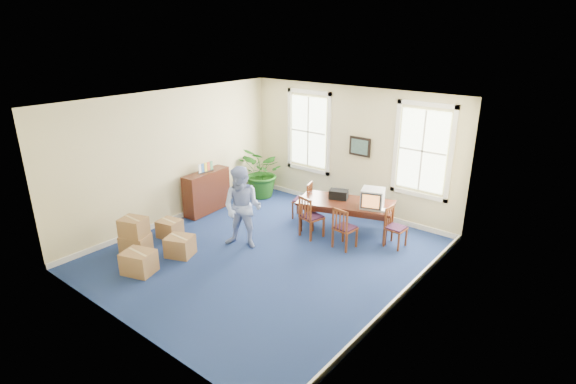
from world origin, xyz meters
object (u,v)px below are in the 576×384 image
Objects in this scene: conference_table at (346,216)px; chair_near_left at (312,216)px; man at (243,208)px; credenza at (207,192)px; crt_tv at (373,198)px; potted_plant at (263,173)px; cardboard_boxes at (145,236)px.

chair_near_left is (-0.44, -0.74, 0.13)m from conference_table.
man is 1.33× the size of credenza.
crt_tv is 0.36× the size of potted_plant.
potted_plant is (-2.57, 1.22, 0.23)m from chair_near_left.
cardboard_boxes is (0.79, -2.41, -0.11)m from credenza.
potted_plant is at bearing 153.92° from crt_tv.
man reaches higher than cardboard_boxes.
man reaches higher than crt_tv.
cardboard_boxes is (-1.33, -1.57, -0.48)m from man.
chair_near_left is 0.73× the size of credenza.
chair_near_left is 2.85m from potted_plant.
man is (-0.87, -1.33, 0.41)m from chair_near_left.
man is at bearing 70.56° from chair_near_left.
conference_table is 0.87m from crt_tv.
conference_table is 1.50× the size of potted_plant.
crt_tv reaches higher than conference_table.
man is 2.31m from credenza.
potted_plant reaches higher than crt_tv.
conference_table is 1.20× the size of man.
conference_table is 1.46× the size of cardboard_boxes.
conference_table is at bearing 14.73° from credenza.
man is at bearing -140.75° from conference_table.
conference_table is 3.65m from credenza.
credenza is at bearing -178.69° from conference_table.
credenza is (-4.07, -1.28, -0.42)m from crt_tv.
credenza is at bearing 178.09° from crt_tv.
cardboard_boxes is at bearing -144.36° from conference_table.
crt_tv is 0.35× the size of cardboard_boxes.
crt_tv is 3.69m from potted_plant.
man is at bearing 49.70° from cardboard_boxes.
cardboard_boxes is at bearing -150.99° from crt_tv.
credenza reaches higher than cardboard_boxes.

